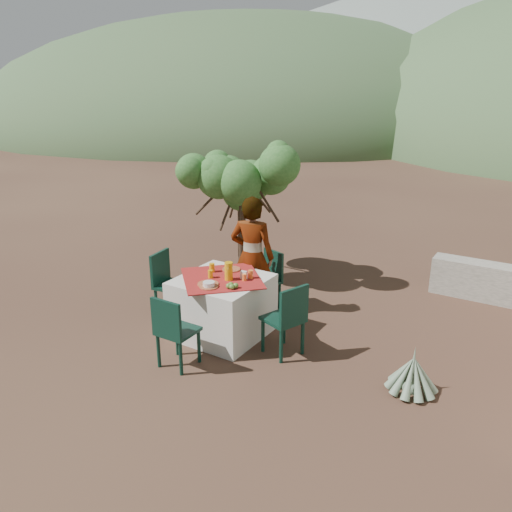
{
  "coord_description": "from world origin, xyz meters",
  "views": [
    {
      "loc": [
        3.8,
        -4.16,
        2.99
      ],
      "look_at": [
        0.66,
        0.86,
        0.97
      ],
      "focal_mm": 35.0,
      "sensor_mm": 36.0,
      "label": 1
    }
  ],
  "objects_px": {
    "juice_pitcher": "(229,271)",
    "agave": "(412,375)",
    "chair_right": "(287,317)",
    "chair_left": "(168,281)",
    "table": "(222,306)",
    "chair_far": "(268,277)",
    "shrub_tree": "(247,186)",
    "chair_near": "(173,329)",
    "person": "(252,257)"
  },
  "relations": [
    {
      "from": "chair_right",
      "to": "chair_left",
      "type": "bearing_deg",
      "value": -73.39
    },
    {
      "from": "table",
      "to": "agave",
      "type": "height_order",
      "value": "table"
    },
    {
      "from": "chair_right",
      "to": "shrub_tree",
      "type": "distance_m",
      "value": 2.63
    },
    {
      "from": "chair_far",
      "to": "agave",
      "type": "xyz_separation_m",
      "value": [
        2.31,
        -0.98,
        -0.27
      ]
    },
    {
      "from": "table",
      "to": "person",
      "type": "height_order",
      "value": "person"
    },
    {
      "from": "chair_near",
      "to": "shrub_tree",
      "type": "distance_m",
      "value": 2.94
    },
    {
      "from": "chair_near",
      "to": "chair_right",
      "type": "height_order",
      "value": "chair_right"
    },
    {
      "from": "chair_right",
      "to": "person",
      "type": "relative_size",
      "value": 0.53
    },
    {
      "from": "table",
      "to": "chair_far",
      "type": "relative_size",
      "value": 1.56
    },
    {
      "from": "chair_near",
      "to": "chair_left",
      "type": "relative_size",
      "value": 0.95
    },
    {
      "from": "agave",
      "to": "chair_left",
      "type": "bearing_deg",
      "value": 178.84
    },
    {
      "from": "agave",
      "to": "juice_pitcher",
      "type": "height_order",
      "value": "juice_pitcher"
    },
    {
      "from": "chair_right",
      "to": "table",
      "type": "bearing_deg",
      "value": -72.86
    },
    {
      "from": "chair_near",
      "to": "chair_right",
      "type": "xyz_separation_m",
      "value": [
        0.93,
        0.9,
        0.02
      ]
    },
    {
      "from": "chair_far",
      "to": "shrub_tree",
      "type": "relative_size",
      "value": 0.42
    },
    {
      "from": "chair_far",
      "to": "person",
      "type": "relative_size",
      "value": 0.5
    },
    {
      "from": "shrub_tree",
      "to": "chair_far",
      "type": "bearing_deg",
      "value": -41.4
    },
    {
      "from": "chair_far",
      "to": "chair_right",
      "type": "distance_m",
      "value": 1.34
    },
    {
      "from": "chair_right",
      "to": "person",
      "type": "bearing_deg",
      "value": -108.4
    },
    {
      "from": "juice_pitcher",
      "to": "agave",
      "type": "bearing_deg",
      "value": 0.03
    },
    {
      "from": "chair_far",
      "to": "person",
      "type": "xyz_separation_m",
      "value": [
        -0.09,
        -0.27,
        0.36
      ]
    },
    {
      "from": "chair_left",
      "to": "person",
      "type": "distance_m",
      "value": 1.19
    },
    {
      "from": "chair_near",
      "to": "chair_right",
      "type": "relative_size",
      "value": 0.97
    },
    {
      "from": "chair_right",
      "to": "juice_pitcher",
      "type": "relative_size",
      "value": 3.97
    },
    {
      "from": "agave",
      "to": "juice_pitcher",
      "type": "xyz_separation_m",
      "value": [
        -2.28,
        -0.0,
        0.68
      ]
    },
    {
      "from": "shrub_tree",
      "to": "chair_near",
      "type": "bearing_deg",
      "value": -74.19
    },
    {
      "from": "table",
      "to": "agave",
      "type": "xyz_separation_m",
      "value": [
        2.39,
        -0.01,
        -0.19
      ]
    },
    {
      "from": "chair_left",
      "to": "shrub_tree",
      "type": "xyz_separation_m",
      "value": [
        0.23,
        1.63,
        1.06
      ]
    },
    {
      "from": "table",
      "to": "chair_left",
      "type": "bearing_deg",
      "value": 176.24
    },
    {
      "from": "shrub_tree",
      "to": "juice_pitcher",
      "type": "xyz_separation_m",
      "value": [
        0.84,
        -1.69,
        -0.68
      ]
    },
    {
      "from": "chair_far",
      "to": "chair_right",
      "type": "height_order",
      "value": "chair_right"
    },
    {
      "from": "table",
      "to": "agave",
      "type": "distance_m",
      "value": 2.4
    },
    {
      "from": "person",
      "to": "juice_pitcher",
      "type": "height_order",
      "value": "person"
    },
    {
      "from": "table",
      "to": "chair_far",
      "type": "distance_m",
      "value": 0.99
    },
    {
      "from": "table",
      "to": "shrub_tree",
      "type": "xyz_separation_m",
      "value": [
        -0.72,
        1.69,
        1.17
      ]
    },
    {
      "from": "table",
      "to": "agave",
      "type": "relative_size",
      "value": 2.28
    },
    {
      "from": "chair_far",
      "to": "person",
      "type": "distance_m",
      "value": 0.46
    },
    {
      "from": "table",
      "to": "chair_left",
      "type": "xyz_separation_m",
      "value": [
        -0.95,
        0.06,
        0.12
      ]
    },
    {
      "from": "person",
      "to": "chair_near",
      "type": "bearing_deg",
      "value": 76.26
    },
    {
      "from": "chair_left",
      "to": "juice_pitcher",
      "type": "xyz_separation_m",
      "value": [
        1.06,
        -0.07,
        0.38
      ]
    },
    {
      "from": "shrub_tree",
      "to": "chair_right",
      "type": "bearing_deg",
      "value": -45.99
    },
    {
      "from": "table",
      "to": "chair_right",
      "type": "relative_size",
      "value": 1.47
    },
    {
      "from": "chair_left",
      "to": "agave",
      "type": "relative_size",
      "value": 1.57
    },
    {
      "from": "juice_pitcher",
      "to": "chair_left",
      "type": "bearing_deg",
      "value": 176.28
    },
    {
      "from": "table",
      "to": "juice_pitcher",
      "type": "xyz_separation_m",
      "value": [
        0.11,
        -0.01,
        0.49
      ]
    },
    {
      "from": "shrub_tree",
      "to": "agave",
      "type": "height_order",
      "value": "shrub_tree"
    },
    {
      "from": "person",
      "to": "shrub_tree",
      "type": "relative_size",
      "value": 0.84
    },
    {
      "from": "juice_pitcher",
      "to": "chair_right",
      "type": "bearing_deg",
      "value": -2.63
    },
    {
      "from": "chair_right",
      "to": "agave",
      "type": "relative_size",
      "value": 1.55
    },
    {
      "from": "chair_near",
      "to": "agave",
      "type": "bearing_deg",
      "value": -158.87
    }
  ]
}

